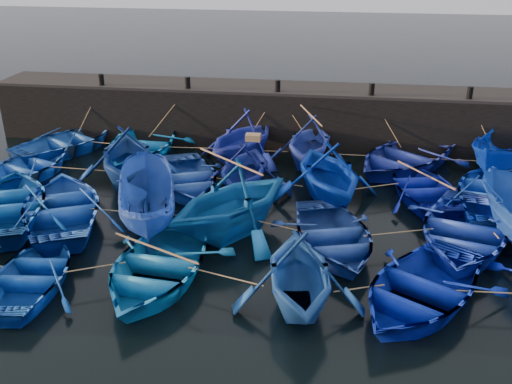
# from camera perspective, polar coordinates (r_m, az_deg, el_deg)

# --- Properties ---
(ground) EXTENTS (120.00, 120.00, 0.00)m
(ground) POSITION_cam_1_polar(r_m,az_deg,el_deg) (17.25, -1.56, -6.47)
(ground) COLOR black
(ground) RESTS_ON ground
(quay_wall) EXTENTS (26.00, 2.50, 2.50)m
(quay_wall) POSITION_cam_1_polar(r_m,az_deg,el_deg) (26.33, 2.34, 7.60)
(quay_wall) COLOR black
(quay_wall) RESTS_ON ground
(quay_top) EXTENTS (26.00, 2.50, 0.12)m
(quay_top) POSITION_cam_1_polar(r_m,az_deg,el_deg) (25.99, 2.39, 10.37)
(quay_top) COLOR black
(quay_top) RESTS_ON quay_wall
(bollard_0) EXTENTS (0.24, 0.24, 0.50)m
(bollard_0) POSITION_cam_1_polar(r_m,az_deg,el_deg) (27.08, -15.21, 10.80)
(bollard_0) COLOR black
(bollard_0) RESTS_ON quay_top
(bollard_1) EXTENTS (0.24, 0.24, 0.50)m
(bollard_1) POSITION_cam_1_polar(r_m,az_deg,el_deg) (25.77, -6.85, 10.81)
(bollard_1) COLOR black
(bollard_1) RESTS_ON quay_top
(bollard_2) EXTENTS (0.24, 0.24, 0.50)m
(bollard_2) POSITION_cam_1_polar(r_m,az_deg,el_deg) (25.04, 2.18, 10.56)
(bollard_2) COLOR black
(bollard_2) RESTS_ON quay_top
(bollard_3) EXTENTS (0.24, 0.24, 0.50)m
(bollard_3) POSITION_cam_1_polar(r_m,az_deg,el_deg) (24.94, 11.49, 10.04)
(bollard_3) COLOR black
(bollard_3) RESTS_ON quay_top
(bollard_4) EXTENTS (0.24, 0.24, 0.50)m
(bollard_4) POSITION_cam_1_polar(r_m,az_deg,el_deg) (25.48, 20.61, 9.28)
(bollard_4) COLOR black
(bollard_4) RESTS_ON quay_top
(boat_0) EXTENTS (5.55, 5.97, 1.01)m
(boat_0) POSITION_cam_1_polar(r_m,az_deg,el_deg) (26.60, -18.35, 4.84)
(boat_0) COLOR #1C50A8
(boat_0) RESTS_ON ground
(boat_1) EXTENTS (4.15, 5.68, 1.15)m
(boat_1) POSITION_cam_1_polar(r_m,az_deg,el_deg) (25.06, -11.51, 4.61)
(boat_1) COLOR blue
(boat_1) RESTS_ON ground
(boat_2) EXTENTS (5.13, 5.44, 2.26)m
(boat_2) POSITION_cam_1_polar(r_m,az_deg,el_deg) (23.92, -1.36, 5.56)
(boat_2) COLOR #1F2D99
(boat_2) RESTS_ON ground
(boat_3) EXTENTS (3.93, 4.43, 2.14)m
(boat_3) POSITION_cam_1_polar(r_m,az_deg,el_deg) (23.68, 5.39, 5.11)
(boat_3) COLOR #2A41B6
(boat_3) RESTS_ON ground
(boat_4) EXTENTS (6.57, 6.85, 1.16)m
(boat_4) POSITION_cam_1_polar(r_m,az_deg,el_deg) (24.00, 14.56, 3.42)
(boat_4) COLOR navy
(boat_4) RESTS_ON ground
(boat_5) EXTENTS (3.86, 5.04, 1.84)m
(boat_5) POSITION_cam_1_polar(r_m,az_deg,el_deg) (24.65, 23.39, 3.57)
(boat_5) COLOR #042CA3
(boat_5) RESTS_ON ground
(boat_6) EXTENTS (4.60, 5.33, 0.93)m
(boat_6) POSITION_cam_1_polar(r_m,az_deg,el_deg) (24.23, -21.95, 2.31)
(boat_6) COLOR blue
(boat_6) RESTS_ON ground
(boat_7) EXTENTS (5.49, 5.87, 2.49)m
(boat_7) POSITION_cam_1_polar(r_m,az_deg,el_deg) (22.07, -12.73, 3.62)
(boat_7) COLOR navy
(boat_7) RESTS_ON ground
(boat_8) EXTENTS (4.80, 5.52, 0.96)m
(boat_8) POSITION_cam_1_polar(r_m,az_deg,el_deg) (21.64, -6.90, 1.45)
(boat_8) COLOR blue
(boat_8) RESTS_ON ground
(boat_9) EXTENTS (3.71, 4.23, 2.11)m
(boat_9) POSITION_cam_1_polar(r_m,az_deg,el_deg) (20.88, -1.10, 2.47)
(boat_9) COLOR navy
(boat_9) RESTS_ON ground
(boat_10) EXTENTS (5.23, 5.60, 2.38)m
(boat_10) POSITION_cam_1_polar(r_m,az_deg,el_deg) (20.34, 7.29, 2.08)
(boat_10) COLOR #042FB0
(boat_10) RESTS_ON ground
(boat_11) EXTENTS (4.08, 5.02, 0.92)m
(boat_11) POSITION_cam_1_polar(r_m,az_deg,el_deg) (21.59, 16.41, 0.48)
(boat_11) COLOR #0B1996
(boat_11) RESTS_ON ground
(boat_12) EXTENTS (5.05, 6.25, 1.15)m
(boat_12) POSITION_cam_1_polar(r_m,az_deg,el_deg) (21.61, 22.89, -0.15)
(boat_12) COLOR blue
(boat_12) RESTS_ON ground
(boat_13) EXTENTS (5.75, 6.59, 1.14)m
(boat_13) POSITION_cam_1_polar(r_m,az_deg,el_deg) (20.97, -23.54, -1.02)
(boat_13) COLOR #094992
(boat_13) RESTS_ON ground
(boat_14) EXTENTS (5.77, 6.52, 1.12)m
(boat_14) POSITION_cam_1_polar(r_m,az_deg,el_deg) (20.10, -18.78, -1.36)
(boat_14) COLOR #1645AD
(boat_14) RESTS_ON ground
(boat_15) EXTENTS (3.30, 5.20, 1.88)m
(boat_15) POSITION_cam_1_polar(r_m,az_deg,el_deg) (18.76, -10.92, -1.02)
(boat_15) COLOR #20459B
(boat_15) RESTS_ON ground
(boat_16) EXTENTS (6.18, 6.30, 2.52)m
(boat_16) POSITION_cam_1_polar(r_m,az_deg,el_deg) (17.89, -2.54, -0.74)
(boat_16) COLOR #0C5595
(boat_16) RESTS_ON ground
(boat_17) EXTENTS (4.56, 5.44, 0.97)m
(boat_17) POSITION_cam_1_polar(r_m,az_deg,el_deg) (17.53, 7.72, -4.35)
(boat_17) COLOR navy
(boat_17) RESTS_ON ground
(boat_18) EXTENTS (5.14, 6.25, 1.13)m
(boat_18) POSITION_cam_1_polar(r_m,az_deg,el_deg) (18.62, 20.04, -3.63)
(boat_18) COLOR blue
(boat_18) RESTS_ON ground
(boat_21) EXTENTS (3.37, 4.41, 0.85)m
(boat_21) POSITION_cam_1_polar(r_m,az_deg,el_deg) (16.79, -21.35, -7.60)
(boat_21) COLOR #0E42A2
(boat_21) RESTS_ON ground
(boat_22) EXTENTS (4.03, 5.36, 1.06)m
(boat_22) POSITION_cam_1_polar(r_m,az_deg,el_deg) (16.04, -9.89, -7.26)
(boat_22) COLOR blue
(boat_22) RESTS_ON ground
(boat_23) EXTENTS (4.02, 4.48, 2.10)m
(boat_23) POSITION_cam_1_polar(r_m,az_deg,el_deg) (14.59, 4.32, -8.01)
(boat_23) COLOR #1C4F95
(boat_23) RESTS_ON ground
(boat_24) EXTENTS (5.70, 6.20, 1.05)m
(boat_24) POSITION_cam_1_polar(r_m,az_deg,el_deg) (15.47, 16.07, -9.25)
(boat_24) COLOR #071EA3
(boat_24) RESTS_ON ground
(wooden_crate) EXTENTS (0.53, 0.34, 0.24)m
(wooden_crate) POSITION_cam_1_polar(r_m,az_deg,el_deg) (20.43, -0.29, 5.49)
(wooden_crate) COLOR olive
(wooden_crate) RESTS_ON boat_9
(mooring_ropes) EXTENTS (18.34, 11.95, 2.10)m
(mooring_ropes) POSITION_cam_1_polar(r_m,az_deg,el_deg) (21.36, 0.95, 2.50)
(mooring_ropes) COLOR tan
(mooring_ropes) RESTS_ON ground
(loose_oars) EXTENTS (10.19, 11.53, 1.66)m
(loose_oars) POSITION_cam_1_polar(r_m,az_deg,el_deg) (19.14, 3.59, 2.37)
(loose_oars) COLOR #99724C
(loose_oars) RESTS_ON ground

